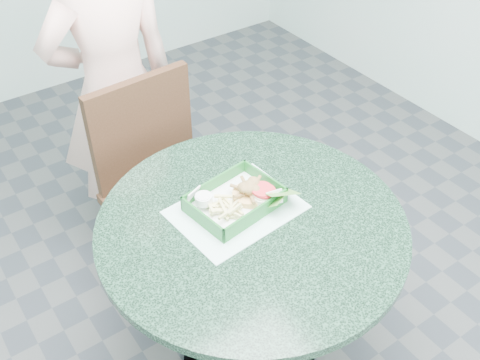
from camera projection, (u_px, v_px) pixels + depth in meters
floor at (249, 359)px, 2.24m from camera, size 4.00×5.00×0.02m
cafe_table at (251, 262)px, 1.87m from camera, size 0.98×0.98×0.75m
dining_chair at (159, 177)px, 2.28m from camera, size 0.45×0.45×0.93m
diner_person at (114, 84)px, 2.32m from camera, size 0.60×0.41×1.60m
placemat at (236, 214)px, 1.80m from camera, size 0.41×0.32×0.00m
food_basket at (235, 207)px, 1.80m from camera, size 0.28×0.20×0.06m
crab_sandwich at (251, 195)px, 1.79m from camera, size 0.11×0.11×0.07m
fries_pile at (223, 212)px, 1.75m from camera, size 0.10×0.11×0.04m
sauce_ramekin at (204, 200)px, 1.78m from camera, size 0.05×0.05×0.03m
garnish_cup at (268, 202)px, 1.78m from camera, size 0.13×0.12×0.05m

